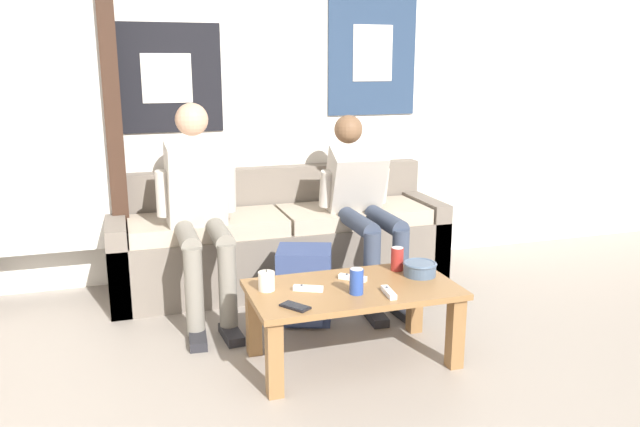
{
  "coord_description": "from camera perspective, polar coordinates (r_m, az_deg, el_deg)",
  "views": [
    {
      "loc": [
        -0.95,
        -1.22,
        1.46
      ],
      "look_at": [
        0.05,
        1.9,
        0.66
      ],
      "focal_mm": 35.0,
      "sensor_mm": 36.0,
      "label": 1
    }
  ],
  "objects": [
    {
      "name": "person_seated_adult",
      "position": [
        3.65,
        -10.98,
        0.91
      ],
      "size": [
        0.47,
        0.83,
        1.23
      ],
      "color": "gray",
      "rests_on": "ground_plane"
    },
    {
      "name": "game_controller_near_left",
      "position": [
        2.97,
        6.3,
        -7.17
      ],
      "size": [
        0.05,
        0.15,
        0.03
      ],
      "color": "white",
      "rests_on": "coffee_table"
    },
    {
      "name": "pillar_candle",
      "position": [
        3.01,
        -4.91,
        -6.18
      ],
      "size": [
        0.08,
        0.08,
        0.1
      ],
      "color": "silver",
      "rests_on": "coffee_table"
    },
    {
      "name": "couch",
      "position": [
        4.19,
        -3.67,
        -2.67
      ],
      "size": [
        2.19,
        0.66,
        0.75
      ],
      "color": "#70665B",
      "rests_on": "ground_plane"
    },
    {
      "name": "drink_can_red",
      "position": [
        3.3,
        7.07,
        -4.14
      ],
      "size": [
        0.07,
        0.07,
        0.12
      ],
      "color": "maroon",
      "rests_on": "coffee_table"
    },
    {
      "name": "backpack",
      "position": [
        3.6,
        -1.38,
        -6.68
      ],
      "size": [
        0.38,
        0.37,
        0.43
      ],
      "color": "navy",
      "rests_on": "ground_plane"
    },
    {
      "name": "game_controller_near_right",
      "position": [
        3.15,
        3.0,
        -5.88
      ],
      "size": [
        0.13,
        0.12,
        0.03
      ],
      "color": "white",
      "rests_on": "coffee_table"
    },
    {
      "name": "game_controller_far_center",
      "position": [
        3.01,
        -1.09,
        -6.86
      ],
      "size": [
        0.14,
        0.1,
        0.03
      ],
      "color": "white",
      "rests_on": "coffee_table"
    },
    {
      "name": "ceramic_bowl",
      "position": [
        3.25,
        9.12,
        -4.95
      ],
      "size": [
        0.17,
        0.17,
        0.07
      ],
      "color": "#475B75",
      "rests_on": "coffee_table"
    },
    {
      "name": "drink_can_blue",
      "position": [
        2.96,
        3.36,
        -6.21
      ],
      "size": [
        0.07,
        0.07,
        0.12
      ],
      "color": "#28479E",
      "rests_on": "coffee_table"
    },
    {
      "name": "person_seated_teen",
      "position": [
        3.93,
        3.9,
        1.3
      ],
      "size": [
        0.47,
        0.94,
        1.12
      ],
      "color": "#384256",
      "rests_on": "ground_plane"
    },
    {
      "name": "door_frame",
      "position": [
        4.05,
        -24.88,
        8.77
      ],
      "size": [
        1.0,
        0.1,
        2.15
      ],
      "color": "#382319",
      "rests_on": "ground_plane"
    },
    {
      "name": "cell_phone",
      "position": [
        2.81,
        -2.29,
        -8.49
      ],
      "size": [
        0.13,
        0.15,
        0.01
      ],
      "color": "black",
      "rests_on": "coffee_table"
    },
    {
      "name": "coffee_table",
      "position": [
        3.09,
        3.0,
        -7.95
      ],
      "size": [
        1.01,
        0.55,
        0.39
      ],
      "color": "olive",
      "rests_on": "ground_plane"
    },
    {
      "name": "wall_back",
      "position": [
        4.34,
        -5.25,
        11.23
      ],
      "size": [
        10.0,
        0.07,
        2.55
      ],
      "color": "white",
      "rests_on": "ground_plane"
    }
  ]
}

